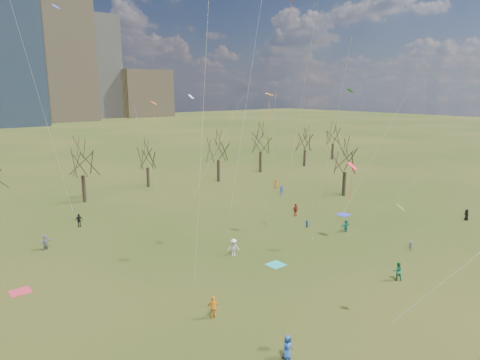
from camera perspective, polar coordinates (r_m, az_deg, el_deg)
ground at (r=39.42m, az=11.39°, el=-12.87°), size 500.00×500.00×0.00m
bare_tree_row at (r=66.59m, az=-13.93°, el=2.74°), size 113.04×29.80×9.50m
blanket_teal at (r=41.74m, az=4.82°, el=-11.19°), size 1.60×1.50×0.03m
blanket_navy at (r=58.98m, az=13.65°, el=-4.50°), size 1.60×1.50×0.03m
blanket_crimson at (r=40.82m, az=-27.24°, el=-13.11°), size 1.60×1.50×0.03m
person_0 at (r=28.56m, az=6.34°, el=-21.27°), size 0.79×0.54×1.57m
person_3 at (r=48.09m, az=21.81°, el=-8.16°), size 0.72×0.82×1.11m
person_4 at (r=32.55m, az=-3.56°, el=-16.59°), size 1.08×0.85×1.71m
person_5 at (r=51.96m, az=13.93°, el=-5.94°), size 1.41×0.63×1.46m
person_6 at (r=61.96m, az=27.97°, el=-4.11°), size 0.72×0.84×1.46m
person_8 at (r=52.33m, az=8.91°, el=-5.86°), size 0.40×0.51×1.01m
person_9 at (r=43.44m, az=-0.86°, el=-8.96°), size 1.30×1.17×1.76m
person_10 at (r=57.00m, az=7.42°, el=-3.96°), size 1.00×0.42×1.70m
person_11 at (r=49.32m, az=-24.51°, el=-7.53°), size 1.64×1.06×1.69m
person_12 at (r=72.76m, az=4.82°, el=-0.50°), size 0.74×0.84×1.46m
person_14 at (r=40.64m, az=20.27°, el=-11.31°), size 1.04×1.01×1.70m
person_15 at (r=67.75m, az=5.57°, el=-1.43°), size 1.02×0.65×1.51m
person_16 at (r=55.68m, az=-20.68°, el=-5.06°), size 1.00×0.47×1.67m
kites_airborne at (r=45.28m, az=-0.35°, el=7.51°), size 50.10×48.32×29.89m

